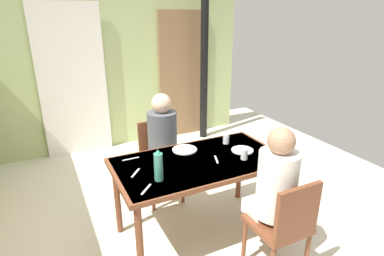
{
  "coord_description": "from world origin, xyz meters",
  "views": [
    {
      "loc": [
        -0.83,
        -2.27,
        1.98
      ],
      "look_at": [
        0.33,
        0.08,
        1.01
      ],
      "focal_mm": 29.47,
      "sensor_mm": 36.0,
      "label": 1
    }
  ],
  "objects_px": {
    "chair_far_diner": "(159,156)",
    "person_far_diner": "(163,136)",
    "dining_table": "(200,168)",
    "person_near_diner": "(276,182)",
    "water_bottle_green_near": "(158,166)",
    "chair_near_diner": "(284,224)"
  },
  "relations": [
    {
      "from": "chair_far_diner",
      "to": "person_far_diner",
      "type": "relative_size",
      "value": 1.13
    },
    {
      "from": "person_far_diner",
      "to": "water_bottle_green_near",
      "type": "distance_m",
      "value": 0.87
    },
    {
      "from": "person_far_diner",
      "to": "water_bottle_green_near",
      "type": "xyz_separation_m",
      "value": [
        -0.34,
        -0.79,
        0.1
      ]
    },
    {
      "from": "person_near_diner",
      "to": "water_bottle_green_near",
      "type": "relative_size",
      "value": 3.0
    },
    {
      "from": "chair_near_diner",
      "to": "chair_far_diner",
      "type": "xyz_separation_m",
      "value": [
        -0.41,
        1.52,
        0.0
      ]
    },
    {
      "from": "dining_table",
      "to": "person_far_diner",
      "type": "relative_size",
      "value": 1.93
    },
    {
      "from": "dining_table",
      "to": "water_bottle_green_near",
      "type": "height_order",
      "value": "water_bottle_green_near"
    },
    {
      "from": "dining_table",
      "to": "chair_near_diner",
      "type": "relative_size",
      "value": 1.71
    },
    {
      "from": "person_far_diner",
      "to": "person_near_diner",
      "type": "bearing_deg",
      "value": 108.29
    },
    {
      "from": "chair_near_diner",
      "to": "person_near_diner",
      "type": "relative_size",
      "value": 1.13
    },
    {
      "from": "dining_table",
      "to": "person_near_diner",
      "type": "relative_size",
      "value": 1.93
    },
    {
      "from": "chair_far_diner",
      "to": "person_far_diner",
      "type": "bearing_deg",
      "value": 90.0
    },
    {
      "from": "person_far_diner",
      "to": "chair_near_diner",
      "type": "bearing_deg",
      "value": 106.6
    },
    {
      "from": "water_bottle_green_near",
      "to": "person_near_diner",
      "type": "bearing_deg",
      "value": -31.33
    },
    {
      "from": "dining_table",
      "to": "person_far_diner",
      "type": "xyz_separation_m",
      "value": [
        -0.1,
        0.62,
        0.1
      ]
    },
    {
      "from": "person_near_diner",
      "to": "person_far_diner",
      "type": "relative_size",
      "value": 1.0
    },
    {
      "from": "dining_table",
      "to": "chair_far_diner",
      "type": "relative_size",
      "value": 1.71
    },
    {
      "from": "chair_far_diner",
      "to": "water_bottle_green_near",
      "type": "xyz_separation_m",
      "value": [
        -0.34,
        -0.93,
        0.38
      ]
    },
    {
      "from": "chair_far_diner",
      "to": "person_far_diner",
      "type": "xyz_separation_m",
      "value": [
        -0.0,
        -0.14,
        0.28
      ]
    },
    {
      "from": "dining_table",
      "to": "water_bottle_green_near",
      "type": "relative_size",
      "value": 5.78
    },
    {
      "from": "chair_near_diner",
      "to": "person_far_diner",
      "type": "distance_m",
      "value": 1.47
    },
    {
      "from": "chair_far_diner",
      "to": "person_near_diner",
      "type": "xyz_separation_m",
      "value": [
        0.41,
        -1.39,
        0.28
      ]
    }
  ]
}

